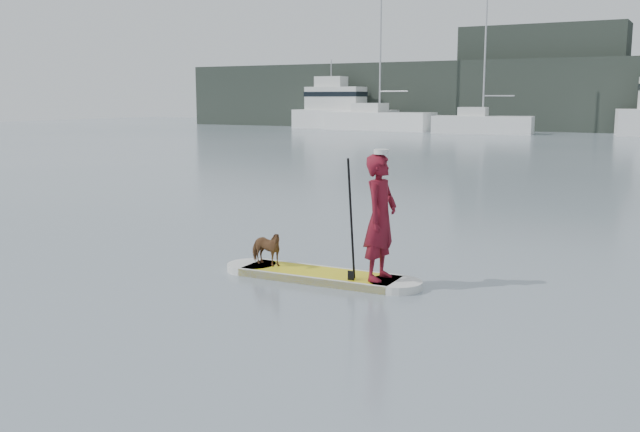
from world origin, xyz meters
The scene contains 10 objects.
ground centered at (0.00, 0.00, 0.00)m, with size 140.00×140.00×0.00m, color slate.
paddleboard centered at (-1.57, -1.60, 0.06)m, with size 3.30×0.89×0.12m.
paddler centered at (-0.57, -1.57, 1.05)m, with size 0.68×0.45×1.87m, color maroon.
white_cap centered at (-0.57, -1.57, 2.02)m, with size 0.22×0.22×0.07m, color silver.
dog centered at (-2.55, -1.64, 0.40)m, with size 0.30×0.67×0.56m, color #58331E.
paddle centered at (-0.92, -1.83, 0.80)m, with size 0.10×0.30×2.00m.
sailboat_b centered at (-21.92, 46.02, 0.99)m, with size 9.76×3.62×14.22m.
sailboat_c centered at (-12.40, 44.56, 0.81)m, with size 7.89×3.41×10.99m.
motor_yacht_b centered at (-26.59, 47.91, 1.75)m, with size 9.53×3.50×6.23m.
shore_building_west centered at (-10.00, 54.00, 4.50)m, with size 14.00×4.00×9.00m, color black.
Camera 1 is at (3.62, -11.05, 2.79)m, focal length 40.00 mm.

